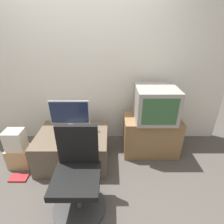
# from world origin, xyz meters

# --- Properties ---
(ground_plane) EXTENTS (12.00, 12.00, 0.00)m
(ground_plane) POSITION_xyz_m (0.00, 0.00, 0.00)
(ground_plane) COLOR #4C4742
(wall_back) EXTENTS (4.40, 0.05, 2.60)m
(wall_back) POSITION_xyz_m (0.00, 1.32, 1.30)
(wall_back) COLOR silver
(wall_back) RESTS_ON ground_plane
(desk) EXTENTS (0.97, 0.75, 0.46)m
(desk) POSITION_xyz_m (-0.16, 0.68, 0.23)
(desk) COLOR brown
(desk) RESTS_ON ground_plane
(side_stand) EXTENTS (0.82, 0.48, 0.59)m
(side_stand) POSITION_xyz_m (0.99, 0.91, 0.29)
(side_stand) COLOR olive
(side_stand) RESTS_ON ground_plane
(main_monitor) EXTENTS (0.55, 0.18, 0.44)m
(main_monitor) POSITION_xyz_m (-0.19, 0.81, 0.69)
(main_monitor) COLOR silver
(main_monitor) RESTS_ON desk
(keyboard) EXTENTS (0.28, 0.13, 0.01)m
(keyboard) POSITION_xyz_m (-0.17, 0.54, 0.47)
(keyboard) COLOR silver
(keyboard) RESTS_ON desk
(mouse) EXTENTS (0.06, 0.04, 0.02)m
(mouse) POSITION_xyz_m (0.04, 0.52, 0.47)
(mouse) COLOR silver
(mouse) RESTS_ON desk
(crt_tv) EXTENTS (0.55, 0.53, 0.47)m
(crt_tv) POSITION_xyz_m (1.00, 0.88, 0.82)
(crt_tv) COLOR gray
(crt_tv) RESTS_ON side_stand
(office_chair) EXTENTS (0.57, 0.57, 0.93)m
(office_chair) POSITION_xyz_m (0.04, -0.03, 0.38)
(office_chair) COLOR #333333
(office_chair) RESTS_ON ground_plane
(cardboard_box_lower) EXTENTS (0.30, 0.22, 0.29)m
(cardboard_box_lower) POSITION_xyz_m (-0.89, 0.58, 0.15)
(cardboard_box_lower) COLOR tan
(cardboard_box_lower) RESTS_ON ground_plane
(cardboard_box_upper) EXTENTS (0.24, 0.20, 0.28)m
(cardboard_box_upper) POSITION_xyz_m (-0.89, 0.58, 0.43)
(cardboard_box_upper) COLOR beige
(cardboard_box_upper) RESTS_ON cardboard_box_lower
(book) EXTENTS (0.23, 0.14, 0.02)m
(book) POSITION_xyz_m (-0.82, 0.33, 0.01)
(book) COLOR maroon
(book) RESTS_ON ground_plane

